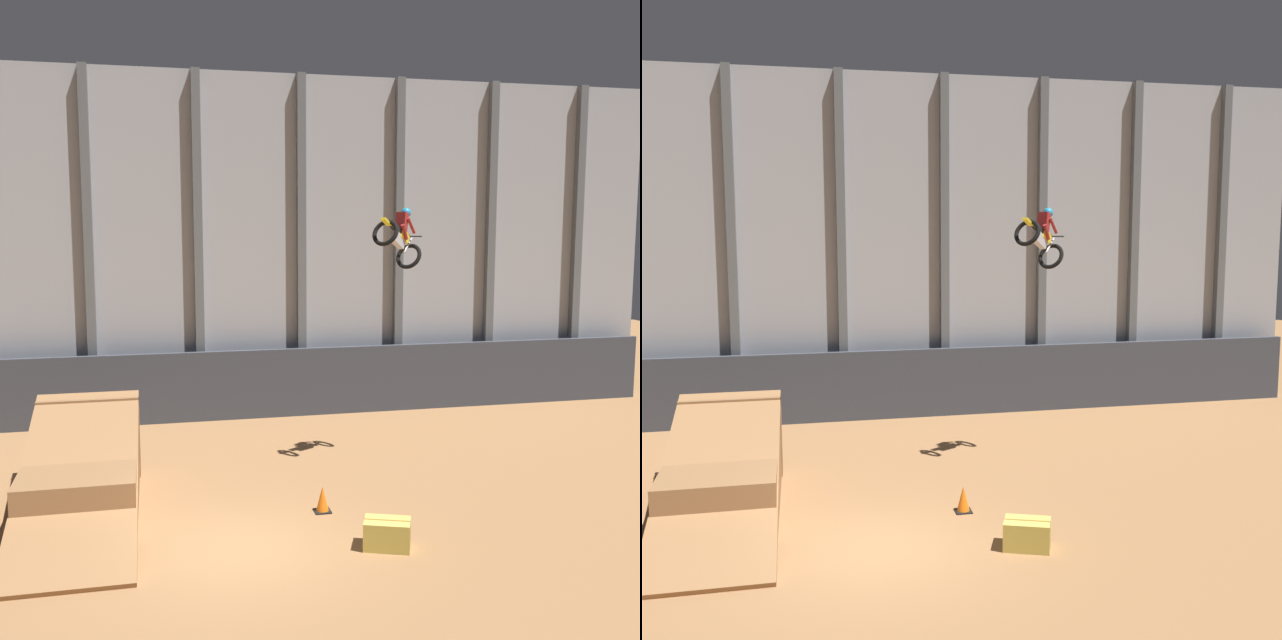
{
  "view_description": "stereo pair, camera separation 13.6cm",
  "coord_description": "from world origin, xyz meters",
  "views": [
    {
      "loc": [
        -1.5,
        -13.87,
        6.27
      ],
      "look_at": [
        2.85,
        5.35,
        3.77
      ],
      "focal_mm": 42.0,
      "sensor_mm": 36.0,
      "label": 1
    },
    {
      "loc": [
        -1.37,
        -13.9,
        6.27
      ],
      "look_at": [
        2.85,
        5.35,
        3.77
      ],
      "focal_mm": 42.0,
      "sensor_mm": 36.0,
      "label": 2
    }
  ],
  "objects": [
    {
      "name": "arena_back_wall",
      "position": [
        0.0,
        10.67,
        5.57
      ],
      "size": [
        32.0,
        0.4,
        11.15
      ],
      "color": "#A3A8B2",
      "rests_on": "ground_plane"
    },
    {
      "name": "ground_plane",
      "position": [
        0.0,
        0.0,
        0.0
      ],
      "size": [
        60.0,
        60.0,
        0.0
      ],
      "primitive_type": "plane",
      "color": "#996B42"
    },
    {
      "name": "hay_bale_trackside",
      "position": [
        2.86,
        -0.54,
        0.28
      ],
      "size": [
        1.06,
        0.89,
        0.57
      ],
      "rotation": [
        0.0,
        0.0,
        2.77
      ],
      "color": "#CCB751",
      "rests_on": "ground_plane"
    },
    {
      "name": "lower_barrier",
      "position": [
        0.0,
        9.94,
        1.13
      ],
      "size": [
        31.36,
        0.2,
        2.25
      ],
      "color": "#383D47",
      "rests_on": "ground_plane"
    },
    {
      "name": "dirt_ramp",
      "position": [
        -3.1,
        3.11,
        0.74
      ],
      "size": [
        2.42,
        6.43,
        2.23
      ],
      "color": "olive",
      "rests_on": "ground_plane"
    },
    {
      "name": "traffic_cone_near_ramp",
      "position": [
        2.04,
        1.55,
        0.28
      ],
      "size": [
        0.36,
        0.36,
        0.58
      ],
      "color": "black",
      "rests_on": "ground_plane"
    },
    {
      "name": "rider_bike_solo",
      "position": [
        4.81,
        4.7,
        5.98
      ],
      "size": [
        1.73,
        1.67,
        1.67
      ],
      "rotation": [
        -0.47,
        0.0,
        -0.83
      ],
      "color": "black"
    }
  ]
}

